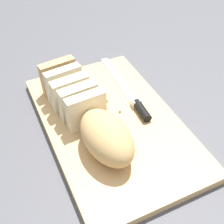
{
  "coord_description": "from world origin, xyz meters",
  "views": [
    {
      "loc": [
        -0.44,
        0.22,
        0.52
      ],
      "look_at": [
        0.0,
        0.0,
        0.05
      ],
      "focal_mm": 48.24,
      "sensor_mm": 36.0,
      "label": 1
    }
  ],
  "objects": [
    {
      "name": "crumb_near_knife",
      "position": [
        0.02,
        -0.03,
        0.02
      ],
      "size": [
        0.01,
        0.01,
        0.01
      ],
      "primitive_type": "sphere",
      "color": "#996633",
      "rests_on": "cutting_board"
    },
    {
      "name": "cutting_board",
      "position": [
        0.0,
        0.0,
        0.01
      ],
      "size": [
        0.48,
        0.3,
        0.02
      ],
      "primitive_type": "cube",
      "rotation": [
        0.0,
        0.0,
        -0.02
      ],
      "color": "tan",
      "rests_on": "ground_plane"
    },
    {
      "name": "ground_plane",
      "position": [
        0.0,
        0.0,
        0.0
      ],
      "size": [
        3.0,
        3.0,
        0.0
      ],
      "primitive_type": "plane",
      "color": "#4C4C51"
    },
    {
      "name": "crumb_near_loaf",
      "position": [
        0.03,
        0.06,
        0.02
      ],
      "size": [
        0.0,
        0.0,
        0.0
      ],
      "primitive_type": "sphere",
      "color": "#996633",
      "rests_on": "cutting_board"
    },
    {
      "name": "bread_knife",
      "position": [
        0.03,
        -0.08,
        0.03
      ],
      "size": [
        0.28,
        0.04,
        0.02
      ],
      "rotation": [
        0.0,
        0.0,
        -0.07
      ],
      "color": "silver",
      "rests_on": "cutting_board"
    },
    {
      "name": "bread_loaf",
      "position": [
        -0.0,
        0.05,
        0.06
      ],
      "size": [
        0.34,
        0.12,
        0.09
      ],
      "rotation": [
        0.0,
        0.0,
        0.08
      ],
      "color": "tan",
      "rests_on": "cutting_board"
    },
    {
      "name": "crumb_stray_left",
      "position": [
        0.07,
        -0.02,
        0.02
      ],
      "size": [
        0.01,
        0.01,
        0.01
      ],
      "primitive_type": "sphere",
      "color": "#996633",
      "rests_on": "cutting_board"
    },
    {
      "name": "crumb_stray_right",
      "position": [
        -0.04,
        -0.01,
        0.02
      ],
      "size": [
        0.01,
        0.01,
        0.01
      ],
      "primitive_type": "sphere",
      "color": "#996633",
      "rests_on": "cutting_board"
    }
  ]
}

